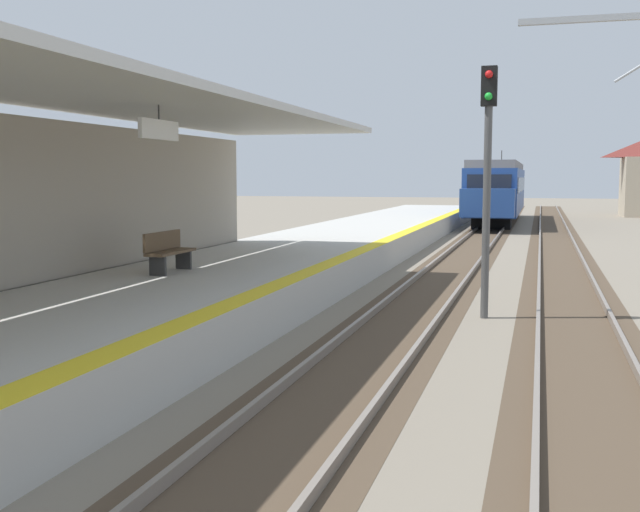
# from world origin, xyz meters

# --- Properties ---
(station_platform) EXTENTS (5.00, 80.00, 0.91)m
(station_platform) POSITION_xyz_m (-2.50, 16.00, 0.45)
(station_platform) COLOR #B7B5AD
(station_platform) RESTS_ON ground
(track_pair_nearest_platform) EXTENTS (2.34, 120.00, 0.16)m
(track_pair_nearest_platform) POSITION_xyz_m (1.90, 20.00, 0.05)
(track_pair_nearest_platform) COLOR #4C3D2D
(track_pair_nearest_platform) RESTS_ON ground
(track_pair_middle) EXTENTS (2.34, 120.00, 0.16)m
(track_pair_middle) POSITION_xyz_m (5.30, 20.00, 0.05)
(track_pair_middle) COLOR #4C3D2D
(track_pair_middle) RESTS_ON ground
(approaching_train) EXTENTS (2.93, 19.60, 4.76)m
(approaching_train) POSITION_xyz_m (1.90, 50.57, 2.18)
(approaching_train) COLOR navy
(approaching_train) RESTS_ON ground
(rail_signal_post) EXTENTS (0.32, 0.34, 5.20)m
(rail_signal_post) POSITION_xyz_m (3.48, 16.51, 3.19)
(rail_signal_post) COLOR #4C4C4C
(rail_signal_post) RESTS_ON ground
(platform_bench) EXTENTS (0.45, 1.60, 0.88)m
(platform_bench) POSITION_xyz_m (-3.16, 15.19, 1.37)
(platform_bench) COLOR brown
(platform_bench) RESTS_ON station_platform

